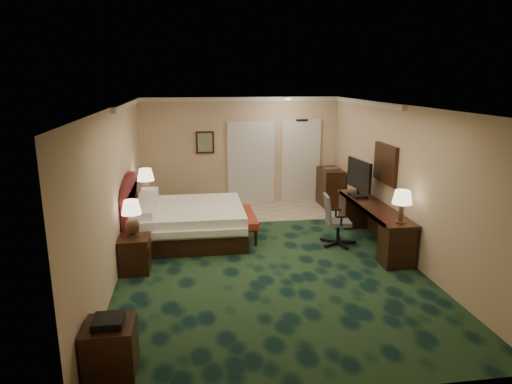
{
  "coord_description": "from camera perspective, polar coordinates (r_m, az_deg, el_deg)",
  "views": [
    {
      "loc": [
        -1.26,
        -7.63,
        3.16
      ],
      "look_at": [
        -0.07,
        0.6,
        1.07
      ],
      "focal_mm": 32.0,
      "sensor_mm": 36.0,
      "label": 1
    }
  ],
  "objects": [
    {
      "name": "headboard",
      "position": [
        9.05,
        -15.42,
        -2.2
      ],
      "size": [
        0.12,
        2.0,
        1.4
      ],
      "primitive_type": null,
      "color": "#440A12",
      "rests_on": "ground"
    },
    {
      "name": "nightstand_near",
      "position": [
        7.94,
        -14.88,
        -7.52
      ],
      "size": [
        0.48,
        0.55,
        0.6
      ],
      "primitive_type": "cube",
      "color": "black",
      "rests_on": "ground"
    },
    {
      "name": "minibar",
      "position": [
        11.68,
        9.25,
        0.59
      ],
      "size": [
        0.49,
        0.89,
        0.94
      ],
      "primitive_type": "cube",
      "color": "black",
      "rests_on": "ground"
    },
    {
      "name": "ceiling",
      "position": [
        7.74,
        1.16,
        10.69
      ],
      "size": [
        5.0,
        7.5,
        0.0
      ],
      "primitive_type": "cube",
      "color": "white",
      "rests_on": "wall_back"
    },
    {
      "name": "desk_chair",
      "position": [
        8.94,
        10.27,
        -3.46
      ],
      "size": [
        0.63,
        0.6,
        1.0
      ],
      "primitive_type": null,
      "rotation": [
        0.0,
        0.0,
        -0.09
      ],
      "color": "#4D4D4F",
      "rests_on": "ground"
    },
    {
      "name": "wall_back",
      "position": [
        11.59,
        -1.9,
        5.1
      ],
      "size": [
        5.0,
        0.0,
        2.7
      ],
      "primitive_type": "cube",
      "color": "#D4B187",
      "rests_on": "ground"
    },
    {
      "name": "desk_lamp",
      "position": [
        8.03,
        17.74,
        -1.75
      ],
      "size": [
        0.37,
        0.37,
        0.58
      ],
      "primitive_type": null,
      "rotation": [
        0.0,
        0.0,
        0.12
      ],
      "color": "black",
      "rests_on": "desk"
    },
    {
      "name": "wall_front",
      "position": [
        4.46,
        9.05,
        -10.03
      ],
      "size": [
        5.0,
        0.0,
        2.7
      ],
      "primitive_type": "cube",
      "color": "#D4B187",
      "rests_on": "ground"
    },
    {
      "name": "floor",
      "position": [
        8.35,
        1.07,
        -8.14
      ],
      "size": [
        5.0,
        7.5,
        0.0
      ],
      "primitive_type": "cube",
      "color": "black",
      "rests_on": "ground"
    },
    {
      "name": "wall_mirror",
      "position": [
        9.17,
        15.87,
        3.45
      ],
      "size": [
        0.05,
        0.95,
        0.75
      ],
      "primitive_type": "cube",
      "color": "white",
      "rests_on": "wall_right"
    },
    {
      "name": "entry_door",
      "position": [
        11.88,
        5.6,
        3.79
      ],
      "size": [
        1.02,
        0.06,
        2.18
      ],
      "primitive_type": "cube",
      "color": "silver",
      "rests_on": "ground"
    },
    {
      "name": "wall_right",
      "position": [
        8.69,
        17.61,
        1.41
      ],
      "size": [
        0.0,
        7.5,
        2.7
      ],
      "primitive_type": "cube",
      "color": "#D4B187",
      "rests_on": "ground"
    },
    {
      "name": "wall_art",
      "position": [
        11.45,
        -6.39,
        6.18
      ],
      "size": [
        0.45,
        0.06,
        0.55
      ],
      "primitive_type": "cube",
      "color": "#49685B",
      "rests_on": "wall_back"
    },
    {
      "name": "lamp_far",
      "position": [
        10.18,
        -13.58,
        0.94
      ],
      "size": [
        0.47,
        0.47,
        0.69
      ],
      "primitive_type": null,
      "rotation": [
        0.0,
        0.0,
        0.34
      ],
      "color": "black",
      "rests_on": "nightstand_far"
    },
    {
      "name": "bed",
      "position": [
        9.25,
        -8.29,
        -3.82
      ],
      "size": [
        2.14,
        1.98,
        0.68
      ],
      "primitive_type": "cube",
      "color": "white",
      "rests_on": "ground"
    },
    {
      "name": "desk",
      "position": [
        9.17,
        14.35,
        -3.98
      ],
      "size": [
        0.58,
        2.67,
        0.77
      ],
      "primitive_type": "cube",
      "color": "black",
      "rests_on": "ground"
    },
    {
      "name": "tv",
      "position": [
        9.58,
        12.73,
        1.68
      ],
      "size": [
        0.17,
        1.0,
        0.77
      ],
      "primitive_type": "cube",
      "rotation": [
        0.0,
        0.0,
        0.09
      ],
      "color": "black",
      "rests_on": "desk"
    },
    {
      "name": "closet_doors",
      "position": [
        11.63,
        -0.63,
        3.64
      ],
      "size": [
        1.2,
        0.06,
        2.1
      ],
      "primitive_type": "cube",
      "color": "silver",
      "rests_on": "ground"
    },
    {
      "name": "crown_molding",
      "position": [
        7.75,
        1.16,
        10.32
      ],
      "size": [
        5.0,
        7.5,
        0.1
      ],
      "primitive_type": null,
      "color": "silver",
      "rests_on": "wall_back"
    },
    {
      "name": "nightstand_far",
      "position": [
        10.38,
        -13.4,
        -2.39
      ],
      "size": [
        0.46,
        0.52,
        0.57
      ],
      "primitive_type": "cube",
      "color": "black",
      "rests_on": "ground"
    },
    {
      "name": "lamp_near",
      "position": [
        7.79,
        -15.25,
        -3.2
      ],
      "size": [
        0.39,
        0.39,
        0.62
      ],
      "primitive_type": null,
      "rotation": [
        0.0,
        0.0,
        -0.21
      ],
      "color": "black",
      "rests_on": "nightstand_near"
    },
    {
      "name": "wall_left",
      "position": [
        7.94,
        -17.0,
        0.29
      ],
      "size": [
        0.0,
        7.5,
        2.7
      ],
      "primitive_type": "cube",
      "color": "#D4B187",
      "rests_on": "ground"
    },
    {
      "name": "tile_patch",
      "position": [
        11.2,
        3.23,
        -2.29
      ],
      "size": [
        3.2,
        1.7,
        0.01
      ],
      "primitive_type": "cube",
      "color": "tan",
      "rests_on": "ground"
    },
    {
      "name": "side_table",
      "position": [
        5.5,
        -17.72,
        -18.1
      ],
      "size": [
        0.54,
        0.54,
        0.58
      ],
      "primitive_type": "cube",
      "color": "black",
      "rests_on": "ground"
    },
    {
      "name": "bed_bench",
      "position": [
        9.36,
        -1.68,
        -4.12
      ],
      "size": [
        0.49,
        1.39,
        0.47
      ],
      "primitive_type": "cube",
      "rotation": [
        0.0,
        0.0,
        0.01
      ],
      "color": "maroon",
      "rests_on": "ground"
    }
  ]
}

